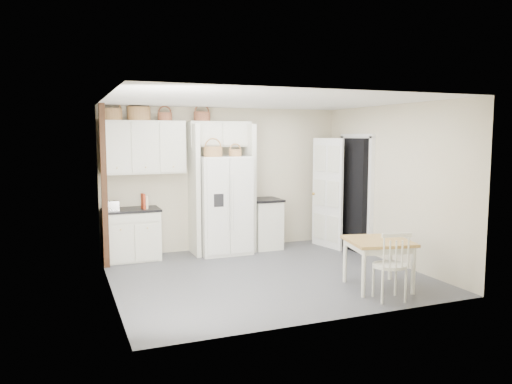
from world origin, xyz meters
name	(u,v)px	position (x,y,z in m)	size (l,w,h in m)	color
floor	(266,275)	(0.00, 0.00, 0.00)	(4.50, 4.50, 0.00)	#454753
ceiling	(266,101)	(0.00, 0.00, 2.60)	(4.50, 4.50, 0.00)	white
wall_back	(225,179)	(0.00, 2.00, 1.30)	(4.50, 4.50, 0.00)	beige
wall_left	(109,196)	(-2.25, 0.00, 1.30)	(4.00, 4.00, 0.00)	beige
wall_right	(392,184)	(2.25, 0.00, 1.30)	(4.00, 4.00, 0.00)	beige
refrigerator	(223,205)	(-0.15, 1.61, 0.87)	(0.90, 0.72, 1.74)	white
base_cab_left	(132,235)	(-1.75, 1.70, 0.42)	(0.90, 0.57, 0.84)	silver
base_cab_right	(265,224)	(0.69, 1.70, 0.45)	(0.51, 0.61, 0.89)	silver
dining_table	(378,264)	(1.19, -1.16, 0.34)	(0.81, 0.81, 0.68)	olive
windsor_chair	(390,265)	(1.03, -1.63, 0.45)	(0.44, 0.40, 0.90)	silver
counter_left	(131,210)	(-1.75, 1.70, 0.85)	(0.94, 0.61, 0.04)	black
counter_right	(265,200)	(0.69, 1.70, 0.91)	(0.55, 0.65, 0.04)	black
toaster	(112,206)	(-2.07, 1.61, 0.95)	(0.23, 0.13, 0.16)	silver
cookbook_red	(143,201)	(-1.56, 1.62, 1.00)	(0.04, 0.17, 0.26)	#A93318
cookbook_cream	(147,202)	(-1.49, 1.62, 0.98)	(0.03, 0.14, 0.21)	beige
basket_upper_a	(112,114)	(-2.00, 1.83, 2.45)	(0.34, 0.34, 0.19)	olive
basket_upper_b	(139,114)	(-1.56, 1.83, 2.46)	(0.39, 0.39, 0.23)	olive
basket_upper_c	(165,117)	(-1.12, 1.83, 2.42)	(0.25, 0.25, 0.14)	brown
basket_bridge_a	(202,116)	(-0.47, 1.83, 2.43)	(0.29, 0.29, 0.16)	brown
basket_fridge_a	(213,152)	(-0.36, 1.51, 1.82)	(0.32, 0.32, 0.17)	olive
basket_fridge_b	(235,153)	(0.04, 1.51, 1.80)	(0.22, 0.22, 0.12)	olive
upper_cabinet	(143,147)	(-1.50, 1.83, 1.90)	(1.40, 0.34, 0.90)	silver
bridge_cabinet	(219,134)	(-0.15, 1.83, 2.12)	(1.12, 0.34, 0.45)	silver
fridge_panel_left	(194,190)	(-0.66, 1.70, 1.15)	(0.08, 0.60, 2.30)	silver
fridge_panel_right	(248,188)	(0.36, 1.70, 1.15)	(0.08, 0.60, 2.30)	silver
trim_post	(104,187)	(-2.20, 1.35, 1.30)	(0.09, 0.09, 2.60)	black
doorway_void	(354,194)	(2.16, 1.00, 1.02)	(0.18, 0.85, 2.05)	black
door_slab	(327,193)	(1.80, 1.33, 1.02)	(0.80, 0.04, 2.05)	white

